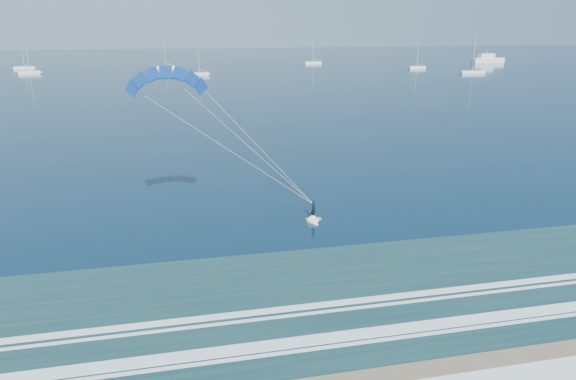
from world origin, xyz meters
The scene contains 9 objects.
kitesurfer_rig centered at (0.44, 23.74, 8.70)m, with size 18.86×6.50×16.87m.
motor_yacht centered at (158.59, 231.58, 1.87)m, with size 17.22×4.59×6.82m.
sailboat_1 centered at (-63.51, 211.34, 0.68)m, with size 8.31×2.40×11.47m.
sailboat_2 centered at (-9.17, 228.74, 0.68)m, with size 8.47×2.40×11.46m.
sailboat_3 centered at (4.23, 189.67, 0.67)m, with size 7.36×2.40×10.40m.
sailboat_4 centered at (65.33, 243.64, 0.68)m, with size 8.80×2.40×11.95m.
sailboat_5 centered at (103.80, 202.16, 0.68)m, with size 7.87×2.40×10.86m.
sailboat_6 centered at (115.41, 174.65, 0.70)m, with size 10.49×2.40×13.97m.
sailboat_7 centered at (-72.04, 237.73, 0.68)m, with size 8.87×2.40×12.11m.
Camera 1 is at (-5.52, -21.41, 18.94)m, focal length 32.00 mm.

